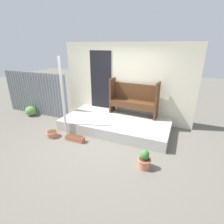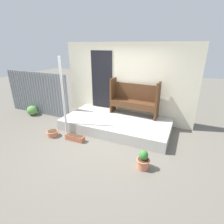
{
  "view_description": "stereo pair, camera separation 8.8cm",
  "coord_description": "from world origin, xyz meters",
  "px_view_note": "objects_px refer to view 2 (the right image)",
  "views": [
    {
      "loc": [
        1.94,
        -3.85,
        2.53
      ],
      "look_at": [
        0.18,
        0.29,
        0.77
      ],
      "focal_mm": 28.0,
      "sensor_mm": 36.0,
      "label": 1
    },
    {
      "loc": [
        2.02,
        -3.82,
        2.53
      ],
      "look_at": [
        0.18,
        0.29,
        0.77
      ],
      "focal_mm": 28.0,
      "sensor_mm": 36.0,
      "label": 2
    }
  ],
  "objects_px": {
    "bench": "(134,98)",
    "flower_pot_middle": "(143,161)",
    "support_post": "(63,97)",
    "shrub_by_fence": "(32,110)",
    "flower_pot_left": "(53,133)",
    "planter_box_rect": "(75,138)"
  },
  "relations": [
    {
      "from": "flower_pot_left",
      "to": "shrub_by_fence",
      "type": "xyz_separation_m",
      "value": [
        -1.85,
        0.98,
        0.08
      ]
    },
    {
      "from": "flower_pot_middle",
      "to": "shrub_by_fence",
      "type": "height_order",
      "value": "flower_pot_middle"
    },
    {
      "from": "bench",
      "to": "flower_pot_middle",
      "type": "distance_m",
      "value": 2.44
    },
    {
      "from": "planter_box_rect",
      "to": "shrub_by_fence",
      "type": "height_order",
      "value": "shrub_by_fence"
    },
    {
      "from": "bench",
      "to": "shrub_by_fence",
      "type": "distance_m",
      "value": 3.9
    },
    {
      "from": "support_post",
      "to": "shrub_by_fence",
      "type": "height_order",
      "value": "support_post"
    },
    {
      "from": "bench",
      "to": "flower_pot_middle",
      "type": "xyz_separation_m",
      "value": [
        0.9,
        -2.15,
        -0.71
      ]
    },
    {
      "from": "shrub_by_fence",
      "to": "support_post",
      "type": "bearing_deg",
      "value": -17.23
    },
    {
      "from": "bench",
      "to": "flower_pot_middle",
      "type": "relative_size",
      "value": 3.6
    },
    {
      "from": "flower_pot_middle",
      "to": "shrub_by_fence",
      "type": "bearing_deg",
      "value": 164.37
    },
    {
      "from": "bench",
      "to": "planter_box_rect",
      "type": "height_order",
      "value": "bench"
    },
    {
      "from": "planter_box_rect",
      "to": "flower_pot_middle",
      "type": "bearing_deg",
      "value": -10.54
    },
    {
      "from": "support_post",
      "to": "flower_pot_middle",
      "type": "height_order",
      "value": "support_post"
    },
    {
      "from": "support_post",
      "to": "bench",
      "type": "xyz_separation_m",
      "value": [
        1.63,
        1.5,
        -0.22
      ]
    },
    {
      "from": "bench",
      "to": "flower_pot_left",
      "type": "relative_size",
      "value": 4.86
    },
    {
      "from": "flower_pot_left",
      "to": "bench",
      "type": "bearing_deg",
      "value": 44.16
    },
    {
      "from": "flower_pot_left",
      "to": "flower_pot_middle",
      "type": "xyz_separation_m",
      "value": [
        2.79,
        -0.31,
        0.1
      ]
    },
    {
      "from": "flower_pot_left",
      "to": "planter_box_rect",
      "type": "bearing_deg",
      "value": 5.03
    },
    {
      "from": "flower_pot_left",
      "to": "planter_box_rect",
      "type": "height_order",
      "value": "flower_pot_left"
    },
    {
      "from": "support_post",
      "to": "planter_box_rect",
      "type": "height_order",
      "value": "support_post"
    },
    {
      "from": "support_post",
      "to": "shrub_by_fence",
      "type": "distance_m",
      "value": 2.39
    },
    {
      "from": "flower_pot_left",
      "to": "planter_box_rect",
      "type": "distance_m",
      "value": 0.75
    }
  ]
}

